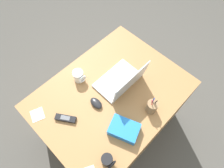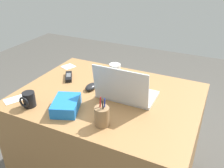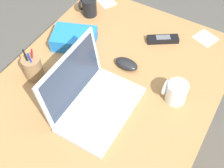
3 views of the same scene
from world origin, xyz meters
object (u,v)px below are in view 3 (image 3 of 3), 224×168
(coffee_mug_white, at_px, (176,92))
(cordless_phone, at_px, (163,39))
(snack_bag, at_px, (74,39))
(laptop, at_px, (92,99))
(computer_mouse, at_px, (127,64))
(coffee_mug_tall, at_px, (89,7))
(pen_holder, at_px, (33,68))

(coffee_mug_white, relative_size, cordless_phone, 0.64)
(coffee_mug_white, relative_size, snack_bag, 0.48)
(laptop, height_order, computer_mouse, laptop)
(computer_mouse, height_order, snack_bag, snack_bag)
(laptop, xyz_separation_m, cordless_phone, (0.48, -0.09, -0.04))
(laptop, relative_size, computer_mouse, 3.29)
(coffee_mug_white, bearing_deg, laptop, 126.61)
(laptop, relative_size, snack_bag, 1.80)
(computer_mouse, relative_size, coffee_mug_tall, 1.19)
(computer_mouse, bearing_deg, pen_holder, 130.64)
(coffee_mug_white, distance_m, cordless_phone, 0.34)
(snack_bag, bearing_deg, computer_mouse, -90.48)
(computer_mouse, distance_m, cordless_phone, 0.24)
(coffee_mug_tall, xyz_separation_m, snack_bag, (-0.22, -0.06, -0.01))
(computer_mouse, bearing_deg, cordless_phone, -14.77)
(coffee_mug_tall, bearing_deg, coffee_mug_white, -115.14)
(computer_mouse, bearing_deg, snack_bag, 91.92)
(pen_holder, bearing_deg, computer_mouse, -51.76)
(cordless_phone, height_order, snack_bag, snack_bag)
(cordless_phone, relative_size, pen_holder, 0.91)
(cordless_phone, bearing_deg, snack_bag, 122.95)
(snack_bag, bearing_deg, coffee_mug_tall, 15.66)
(coffee_mug_white, distance_m, coffee_mug_tall, 0.65)
(cordless_phone, distance_m, snack_bag, 0.42)
(laptop, bearing_deg, computer_mouse, -3.79)
(coffee_mug_tall, bearing_deg, computer_mouse, -123.08)
(laptop, height_order, snack_bag, laptop)
(coffee_mug_white, bearing_deg, cordless_phone, 32.21)
(coffee_mug_tall, distance_m, snack_bag, 0.23)
(laptop, distance_m, cordless_phone, 0.49)
(cordless_phone, relative_size, snack_bag, 0.76)
(coffee_mug_white, xyz_separation_m, cordless_phone, (0.28, 0.18, -0.03))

